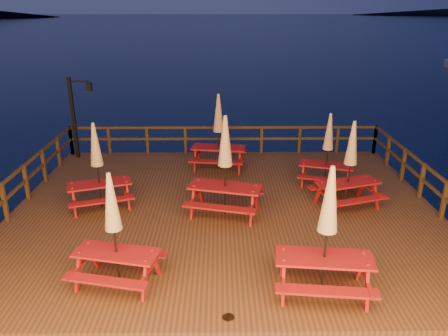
# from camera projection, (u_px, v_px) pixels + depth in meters

# --- Properties ---
(ground) EXTENTS (500.00, 500.00, 0.00)m
(ground) POSITION_uv_depth(u_px,v_px,m) (225.00, 221.00, 12.57)
(ground) COLOR black
(ground) RESTS_ON ground
(deck) EXTENTS (12.00, 10.00, 0.40)m
(deck) POSITION_uv_depth(u_px,v_px,m) (225.00, 215.00, 12.50)
(deck) COLOR #4B2C18
(deck) RESTS_ON ground
(deck_piles) EXTENTS (11.44, 9.44, 1.40)m
(deck_piles) POSITION_uv_depth(u_px,v_px,m) (225.00, 230.00, 12.68)
(deck_piles) COLOR #392812
(deck_piles) RESTS_ON ground
(railing) EXTENTS (11.80, 9.75, 1.10)m
(railing) POSITION_uv_depth(u_px,v_px,m) (224.00, 162.00, 13.82)
(railing) COLOR #392812
(railing) RESTS_ON deck
(lamp_post) EXTENTS (0.85, 0.18, 3.00)m
(lamp_post) POSITION_uv_depth(u_px,v_px,m) (77.00, 110.00, 16.00)
(lamp_post) COLOR black
(lamp_post) RESTS_ON deck
(picnic_table_0) EXTENTS (2.11, 1.91, 2.49)m
(picnic_table_0) POSITION_uv_depth(u_px,v_px,m) (97.00, 165.00, 12.08)
(picnic_table_0) COLOR maroon
(picnic_table_0) RESTS_ON deck
(picnic_table_1) EXTENTS (2.30, 2.05, 2.80)m
(picnic_table_1) POSITION_uv_depth(u_px,v_px,m) (225.00, 165.00, 11.61)
(picnic_table_1) COLOR maroon
(picnic_table_1) RESTS_ON deck
(picnic_table_2) EXTENTS (1.99, 1.76, 2.47)m
(picnic_table_2) POSITION_uv_depth(u_px,v_px,m) (114.00, 228.00, 8.69)
(picnic_table_2) COLOR maroon
(picnic_table_2) RESTS_ON deck
(picnic_table_3) EXTENTS (2.06, 1.76, 2.72)m
(picnic_table_3) POSITION_uv_depth(u_px,v_px,m) (327.00, 230.00, 8.35)
(picnic_table_3) COLOR maroon
(picnic_table_3) RESTS_ON deck
(picnic_table_4) EXTENTS (2.05, 1.77, 2.65)m
(picnic_table_4) POSITION_uv_depth(u_px,v_px,m) (219.00, 131.00, 14.97)
(picnic_table_4) COLOR maroon
(picnic_table_4) RESTS_ON deck
(picnic_table_5) EXTENTS (1.97, 1.77, 2.35)m
(picnic_table_5) POSITION_uv_depth(u_px,v_px,m) (328.00, 149.00, 13.61)
(picnic_table_5) COLOR maroon
(picnic_table_5) RESTS_ON deck
(picnic_table_6) EXTENTS (2.13, 1.93, 2.53)m
(picnic_table_6) POSITION_uv_depth(u_px,v_px,m) (350.00, 163.00, 12.11)
(picnic_table_6) COLOR maroon
(picnic_table_6) RESTS_ON deck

